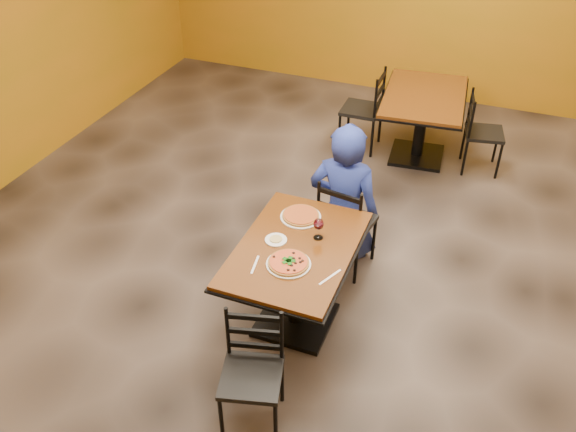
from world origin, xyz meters
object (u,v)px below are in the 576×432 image
at_px(chair_main_near, 251,378).
at_px(pizza_far, 301,215).
at_px(side_plate, 276,240).
at_px(chair_main_far, 347,223).
at_px(chair_second_right, 484,133).
at_px(diner, 345,191).
at_px(plate_main, 289,264).
at_px(chair_second_left, 361,110).
at_px(pizza_main, 289,262).
at_px(table_main, 296,268).
at_px(plate_far, 301,217).
at_px(wine_glass, 318,228).
at_px(table_second, 423,111).

bearing_deg(chair_main_near, pizza_far, 81.66).
height_order(chair_main_near, side_plate, chair_main_near).
relative_size(chair_main_far, chair_second_right, 1.05).
bearing_deg(chair_main_far, diner, -55.92).
bearing_deg(plate_main, diner, 87.80).
distance_m(chair_second_left, pizza_main, 3.10).
relative_size(table_main, pizza_main, 4.33).
xyz_separation_m(table_main, chair_main_far, (0.15, 0.81, -0.11)).
xyz_separation_m(chair_second_right, plate_far, (-1.12, -2.52, 0.33)).
height_order(plate_far, wine_glass, wine_glass).
relative_size(table_main, plate_main, 3.97).
bearing_deg(diner, table_second, -99.49).
bearing_deg(wine_glass, pizza_far, 137.48).
height_order(plate_main, pizza_main, pizza_main).
bearing_deg(pizza_main, chair_main_far, 82.70).
bearing_deg(pizza_far, chair_second_left, 94.89).
relative_size(chair_second_left, chair_second_right, 1.08).
distance_m(chair_main_far, plate_far, 0.61).
relative_size(plate_far, wine_glass, 1.72).
relative_size(table_second, pizza_far, 4.76).
relative_size(chair_second_left, wine_glass, 5.10).
bearing_deg(side_plate, plate_far, 78.45).
relative_size(pizza_main, wine_glass, 1.58).
distance_m(chair_second_left, wine_glass, 2.76).
distance_m(table_second, chair_second_left, 0.67).
height_order(pizza_main, pizza_far, same).
height_order(pizza_main, side_plate, pizza_main).
height_order(table_main, plate_main, plate_main).
bearing_deg(diner, wine_glass, 92.45).
relative_size(chair_main_far, diner, 0.71).
xyz_separation_m(pizza_main, side_plate, (-0.18, 0.22, -0.02)).
bearing_deg(table_second, chair_main_far, -95.77).
bearing_deg(chair_second_right, plate_main, 151.13).
bearing_deg(chair_main_near, chair_second_left, 80.41).
bearing_deg(table_second, plate_far, -100.17).
bearing_deg(plate_far, wine_glass, -42.52).
xyz_separation_m(chair_main_near, pizza_main, (-0.04, 0.73, 0.35)).
bearing_deg(table_main, pizza_far, 105.35).
distance_m(diner, side_plate, 1.01).
xyz_separation_m(chair_second_right, side_plate, (-1.19, -2.85, 0.33)).
xyz_separation_m(table_main, wine_glass, (0.11, 0.16, 0.28)).
distance_m(plate_main, wine_glass, 0.38).
relative_size(diner, plate_far, 4.05).
height_order(chair_second_left, plate_far, chair_second_left).
distance_m(chair_second_left, diner, 1.92).
xyz_separation_m(plate_main, wine_glass, (0.09, 0.36, 0.08)).
height_order(table_second, chair_second_left, chair_second_left).
distance_m(chair_main_far, wine_glass, 0.76).
height_order(chair_second_right, plate_far, chair_second_right).
xyz_separation_m(table_main, pizza_main, (0.02, -0.20, 0.21)).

